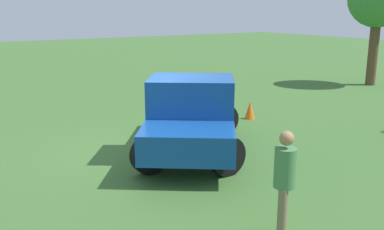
# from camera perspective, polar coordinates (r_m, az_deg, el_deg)

# --- Properties ---
(ground_plane) EXTENTS (80.00, 80.00, 0.00)m
(ground_plane) POSITION_cam_1_polar(r_m,az_deg,el_deg) (10.37, -5.64, -4.86)
(ground_plane) COLOR #3D662D
(pickup_truck) EXTENTS (4.21, 4.80, 1.83)m
(pickup_truck) POSITION_cam_1_polar(r_m,az_deg,el_deg) (9.96, -0.04, 0.14)
(pickup_truck) COLOR black
(pickup_truck) RESTS_ON ground_plane
(person_bystander) EXTENTS (0.45, 0.45, 1.64)m
(person_bystander) POSITION_cam_1_polar(r_m,az_deg,el_deg) (6.46, 12.16, -8.25)
(person_bystander) COLOR #7A6B51
(person_bystander) RESTS_ON ground_plane
(traffic_cone) EXTENTS (0.32, 0.32, 0.55)m
(traffic_cone) POSITION_cam_1_polar(r_m,az_deg,el_deg) (13.43, 7.68, 0.65)
(traffic_cone) COLOR orange
(traffic_cone) RESTS_ON ground_plane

